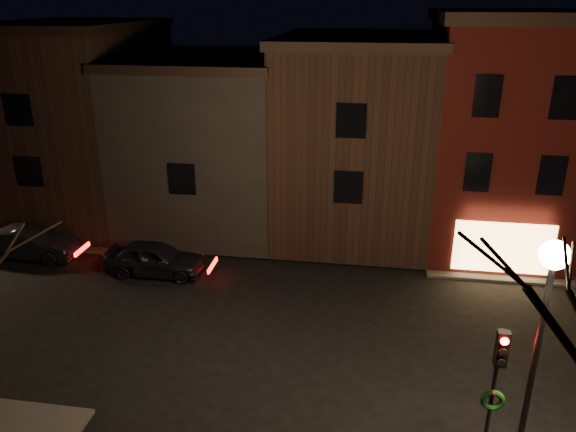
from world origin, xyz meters
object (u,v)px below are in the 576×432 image
object	(u,v)px
parked_car_a	(155,259)
parked_car_b	(30,243)
street_lamp_near	(546,304)
traffic_signal	(496,380)

from	to	relation	value
parked_car_a	parked_car_b	xyz separation A→B (m)	(-6.21, 0.63, -0.00)
street_lamp_near	parked_car_b	xyz separation A→B (m)	(-18.91, 10.18, -4.46)
parked_car_a	traffic_signal	bearing A→B (deg)	-127.16
traffic_signal	parked_car_b	xyz separation A→B (m)	(-18.31, 9.68, -2.09)
traffic_signal	parked_car_b	size ratio (longest dim) A/B	0.92
street_lamp_near	parked_car_a	bearing A→B (deg)	143.06
parked_car_b	parked_car_a	bearing A→B (deg)	-97.32
street_lamp_near	parked_car_b	world-z (taller)	street_lamp_near
traffic_signal	parked_car_a	xyz separation A→B (m)	(-12.10, 9.06, -2.08)
street_lamp_near	parked_car_a	size ratio (longest dim) A/B	1.53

